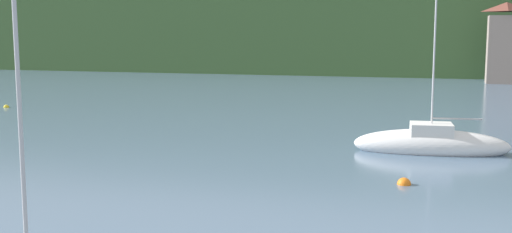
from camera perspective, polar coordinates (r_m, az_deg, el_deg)
The scene contains 5 objects.
wooded_hillside at distance 125.94m, azimuth 8.49°, elevation 8.43°, with size 352.00×64.04×39.70m.
shore_building_west at distance 81.96m, azimuth 22.15°, elevation 6.26°, with size 4.28×3.40×9.96m.
sailboat_mid_5 at distance 32.92m, azimuth 15.95°, elevation -2.46°, with size 8.04×3.03×9.23m.
mooring_buoy_near at distance 25.75m, azimuth 13.61°, elevation -6.16°, with size 0.57×0.57×0.57m, color orange.
mooring_buoy_mid at distance 55.16m, azimuth -22.21°, elevation 0.79°, with size 0.46×0.46×0.46m, color yellow.
Camera 1 is at (8.31, 8.79, 6.06)m, focal length 42.99 mm.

